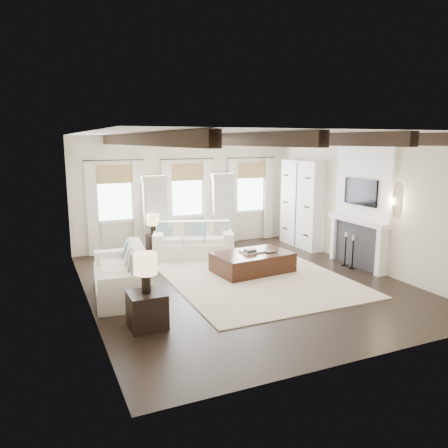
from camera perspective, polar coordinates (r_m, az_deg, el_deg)
name	(u,v)px	position (r m, az deg, el deg)	size (l,w,h in m)	color
ground	(243,283)	(9.65, 2.52, -7.65)	(7.50, 7.50, 0.00)	black
room_shell	(255,191)	(10.36, 4.12, 4.33)	(6.54, 7.54, 3.22)	beige
area_rug	(251,275)	(10.12, 3.57, -6.70)	(3.73, 4.90, 0.02)	beige
sofa_back	(193,242)	(11.76, -4.04, -2.40)	(2.30, 1.59, 0.90)	white
sofa_left	(124,276)	(9.06, -12.92, -6.66)	(1.22, 2.29, 0.94)	white
ottoman	(252,262)	(10.34, 3.74, -5.04)	(1.77, 1.10, 0.46)	black
tray	(252,251)	(10.35, 3.65, -3.57)	(0.50, 0.38, 0.04)	white
book_lower	(250,251)	(10.22, 3.39, -3.54)	(0.26, 0.20, 0.04)	#262628
book_upper	(251,249)	(10.23, 3.49, -3.31)	(0.22, 0.17, 0.03)	beige
book_loose	(270,252)	(10.39, 6.01, -3.60)	(0.24, 0.18, 0.03)	#262628
side_table_front	(147,310)	(7.48, -10.02, -10.98)	(0.59, 0.59, 0.59)	black
lamp_front	(145,266)	(7.24, -10.22, -5.44)	(0.39, 0.39, 0.67)	black
side_table_back	(154,245)	(12.03, -9.16, -2.68)	(0.36, 0.36, 0.55)	black
lamp_back	(153,221)	(11.90, -9.25, 0.40)	(0.33, 0.33, 0.56)	black
candlestick_near	(353,255)	(11.03, 16.45, -3.91)	(0.16, 0.16, 0.81)	black
candlestick_far	(345,252)	(11.22, 15.56, -3.52)	(0.17, 0.17, 0.85)	black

